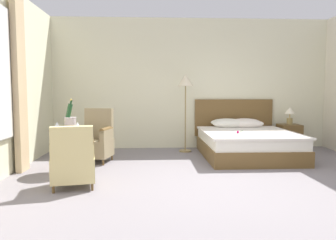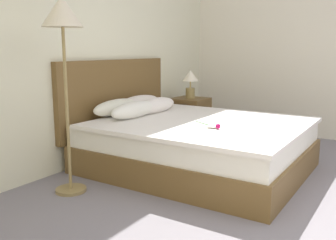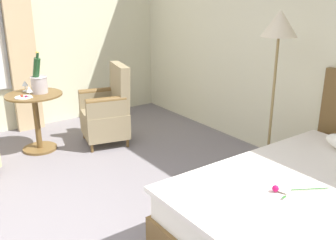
# 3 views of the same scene
# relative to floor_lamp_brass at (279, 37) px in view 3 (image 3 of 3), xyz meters

# --- Properties ---
(wall_headboard_side) EXTENTS (6.64, 0.12, 3.07)m
(wall_headboard_side) POSITION_rel_floor_lamp_brass_xyz_m (0.19, 0.57, 0.06)
(wall_headboard_side) COLOR beige
(wall_headboard_side) RESTS_ON ground
(floor_lamp_brass) EXTENTS (0.35, 0.35, 1.73)m
(floor_lamp_brass) POSITION_rel_floor_lamp_brass_xyz_m (0.00, 0.00, 0.00)
(floor_lamp_brass) COLOR olive
(floor_lamp_brass) RESTS_ON ground
(side_table_round) EXTENTS (0.67, 0.67, 0.72)m
(side_table_round) POSITION_rel_floor_lamp_brass_xyz_m (-2.12, -1.80, -1.03)
(side_table_round) COLOR brown
(side_table_round) RESTS_ON ground
(champagne_bucket) EXTENTS (0.20, 0.20, 0.51)m
(champagne_bucket) POSITION_rel_floor_lamp_brass_xyz_m (-2.13, -1.72, -0.60)
(champagne_bucket) COLOR #B7ADAF
(champagne_bucket) RESTS_ON side_table_round
(wine_glass_near_bucket) EXTENTS (0.08, 0.08, 0.13)m
(wine_glass_near_bucket) POSITION_rel_floor_lamp_brass_xyz_m (-2.32, -1.83, -0.66)
(wine_glass_near_bucket) COLOR white
(wine_glass_near_bucket) RESTS_ON side_table_round
(wine_glass_near_edge) EXTENTS (0.07, 0.07, 0.14)m
(wine_glass_near_edge) POSITION_rel_floor_lamp_brass_xyz_m (-1.98, -1.88, -0.65)
(wine_glass_near_edge) COLOR white
(wine_glass_near_edge) RESTS_ON side_table_round
(snack_plate) EXTENTS (0.19, 0.19, 0.04)m
(snack_plate) POSITION_rel_floor_lamp_brass_xyz_m (-2.01, -1.95, -0.74)
(snack_plate) COLOR white
(snack_plate) RESTS_ON side_table_round
(armchair_by_window) EXTENTS (0.70, 0.68, 1.03)m
(armchair_by_window) POSITION_rel_floor_lamp_brass_xyz_m (-1.84, -0.97, -1.05)
(armchair_by_window) COLOR brown
(armchair_by_window) RESTS_ON ground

